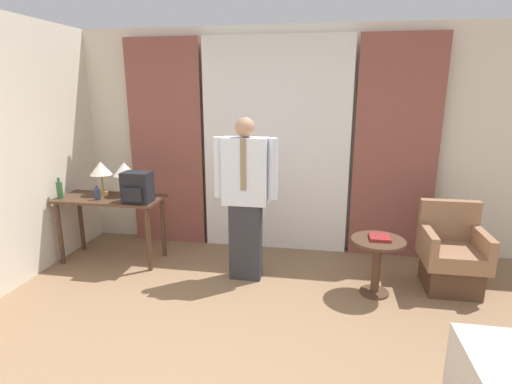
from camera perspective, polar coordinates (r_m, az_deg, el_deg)
wall_back at (r=4.99m, az=2.99°, el=7.28°), size 10.00×0.06×2.70m
curtain_sheer_center at (r=4.87m, az=2.80°, el=6.39°), size 1.77×0.06×2.58m
curtain_drape_left at (r=5.23m, az=-12.70°, el=6.61°), size 0.94×0.06×2.58m
curtain_drape_right at (r=4.91m, az=19.31°, el=5.65°), size 0.94×0.06×2.58m
desk at (r=4.92m, az=-20.07°, el=-2.09°), size 1.20×0.53×0.77m
table_lamp_left at (r=5.00m, az=-21.27°, el=2.93°), size 0.25×0.25×0.39m
table_lamp_right at (r=4.85m, az=-18.28°, el=2.87°), size 0.25×0.25×0.39m
bottle_near_edge at (r=4.82m, az=-21.72°, el=-0.23°), size 0.07×0.07×0.17m
bottle_by_lamp at (r=5.05m, az=-26.26°, el=0.30°), size 0.07×0.07×0.24m
backpack at (r=4.54m, az=-16.61°, el=0.62°), size 0.30×0.25×0.34m
person at (r=4.10m, az=-1.51°, el=-0.33°), size 0.66×0.22×1.71m
armchair at (r=4.53m, az=26.10°, el=-8.33°), size 0.59×0.60×0.87m
side_table at (r=4.11m, az=16.89°, el=-8.91°), size 0.51×0.51×0.57m
book at (r=4.05m, az=17.25°, el=-6.23°), size 0.19×0.20×0.03m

